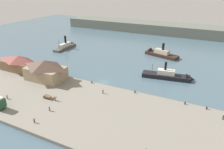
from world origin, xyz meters
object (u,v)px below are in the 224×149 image
(ferry_shed_customs_shed, at_px, (19,63))
(mooring_post_center_east, at_px, (185,103))
(ferry_shed_east_terminal, at_px, (45,70))
(mooring_post_west, at_px, (92,82))
(ferry_moored_west, at_px, (67,46))
(pedestrian_near_cart, at_px, (49,109))
(pedestrian_near_west_shed, at_px, (223,117))
(horse_cart, at_px, (50,97))
(ferry_approaching_west, at_px, (172,76))
(pedestrian_standing_center, at_px, (7,97))
(ferry_near_quay, at_px, (158,53))
(pedestrian_near_east_shed, at_px, (34,121))
(mooring_post_center_west, at_px, (135,92))
(pedestrian_at_waters_edge, at_px, (103,92))
(mooring_post_east, at_px, (207,108))

(ferry_shed_customs_shed, bearing_deg, mooring_post_center_east, 2.40)
(ferry_shed_east_terminal, bearing_deg, mooring_post_west, 15.40)
(ferry_moored_west, bearing_deg, pedestrian_near_cart, -56.65)
(pedestrian_near_west_shed, height_order, mooring_post_center_east, pedestrian_near_west_shed)
(horse_cart, xyz_separation_m, ferry_approaching_west, (34.91, 40.17, -0.83))
(pedestrian_standing_center, distance_m, ferry_near_quay, 84.46)
(mooring_post_center_east, bearing_deg, pedestrian_standing_center, -157.01)
(pedestrian_near_east_shed, bearing_deg, pedestrian_near_west_shed, 28.08)
(mooring_post_center_west, bearing_deg, pedestrian_at_waters_edge, -151.76)
(mooring_post_west, bearing_deg, ferry_shed_customs_shed, -174.95)
(pedestrian_standing_center, bearing_deg, ferry_shed_customs_shed, 128.47)
(ferry_shed_east_terminal, bearing_deg, pedestrian_at_waters_edge, -0.82)
(pedestrian_standing_center, xyz_separation_m, mooring_post_east, (65.22, 24.72, -0.29))
(mooring_post_east, relative_size, ferry_near_quay, 0.04)
(horse_cart, bearing_deg, ferry_shed_customs_shed, 154.46)
(pedestrian_near_west_shed, xyz_separation_m, ferry_approaching_west, (-21.23, 26.06, -0.71))
(pedestrian_near_east_shed, distance_m, ferry_moored_west, 84.42)
(horse_cart, distance_m, mooring_post_west, 19.35)
(pedestrian_near_west_shed, bearing_deg, mooring_post_center_east, 161.72)
(ferry_shed_customs_shed, bearing_deg, ferry_near_quay, 47.13)
(pedestrian_near_east_shed, relative_size, mooring_post_center_west, 1.76)
(mooring_post_center_west, height_order, ferry_moored_west, ferry_moored_west)
(pedestrian_near_west_shed, distance_m, ferry_near_quay, 66.71)
(mooring_post_center_east, relative_size, ferry_near_quay, 0.04)
(ferry_shed_east_terminal, distance_m, pedestrian_near_east_shed, 31.97)
(mooring_post_west, distance_m, ferry_moored_west, 60.67)
(pedestrian_near_east_shed, height_order, mooring_post_east, pedestrian_near_east_shed)
(horse_cart, xyz_separation_m, ferry_moored_west, (-37.98, 59.47, -0.81))
(pedestrian_at_waters_edge, height_order, mooring_post_center_east, pedestrian_at_waters_edge)
(pedestrian_near_west_shed, height_order, mooring_post_east, pedestrian_near_west_shed)
(ferry_shed_east_terminal, height_order, mooring_post_east, ferry_shed_east_terminal)
(ferry_shed_east_terminal, distance_m, ferry_near_quay, 66.86)
(ferry_shed_east_terminal, xyz_separation_m, pedestrian_near_west_shed, (69.32, 1.32, -3.61))
(ferry_shed_customs_shed, xyz_separation_m, mooring_post_center_east, (75.39, 3.16, -3.37))
(mooring_post_center_east, bearing_deg, pedestrian_near_cart, -148.51)
(mooring_post_center_west, bearing_deg, mooring_post_east, -0.27)
(horse_cart, bearing_deg, mooring_post_east, 19.43)
(pedestrian_near_west_shed, xyz_separation_m, pedestrian_near_cart, (-51.07, -20.06, -0.01))
(pedestrian_near_west_shed, xyz_separation_m, ferry_near_quay, (-35.72, 56.33, -0.66))
(ferry_shed_east_terminal, xyz_separation_m, mooring_post_center_west, (38.94, 5.38, -3.97))
(ferry_moored_west, xyz_separation_m, ferry_approaching_west, (72.89, -19.30, -0.01))
(horse_cart, height_order, pedestrian_near_east_shed, horse_cart)
(mooring_post_center_east, bearing_deg, mooring_post_east, 0.09)
(horse_cart, height_order, ferry_moored_west, ferry_moored_west)
(mooring_post_center_east, xyz_separation_m, ferry_near_quay, (-23.81, 52.40, -0.30))
(mooring_post_west, bearing_deg, mooring_post_center_east, -0.26)
(pedestrian_at_waters_edge, height_order, mooring_post_west, pedestrian_at_waters_edge)
(horse_cart, bearing_deg, mooring_post_center_west, 35.21)
(pedestrian_near_west_shed, height_order, ferry_near_quay, ferry_near_quay)
(pedestrian_near_west_shed, bearing_deg, pedestrian_near_east_shed, -151.92)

